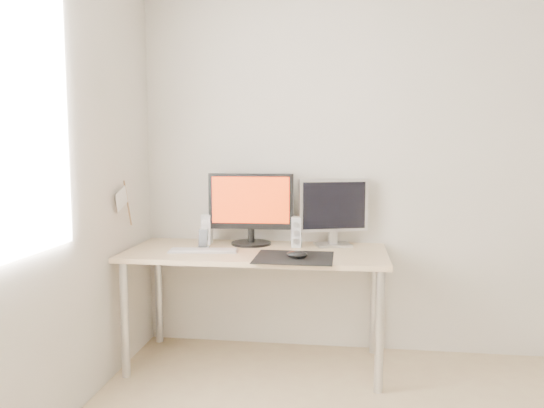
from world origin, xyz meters
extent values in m
plane|color=silver|center=(0.00, 1.75, 1.25)|extent=(3.50, 0.00, 3.50)
cube|color=black|center=(-0.68, 1.19, 0.73)|extent=(0.45, 0.40, 0.00)
ellipsoid|color=black|center=(-0.66, 1.16, 0.75)|extent=(0.12, 0.07, 0.04)
cube|color=#D1B587|center=(-0.93, 1.38, 0.71)|extent=(1.60, 0.70, 0.03)
cylinder|color=silver|center=(-1.67, 1.09, 0.35)|extent=(0.05, 0.05, 0.70)
cylinder|color=silver|center=(-0.19, 1.09, 0.35)|extent=(0.05, 0.05, 0.70)
cylinder|color=silver|center=(-1.67, 1.67, 0.35)|extent=(0.05, 0.05, 0.70)
cylinder|color=silver|center=(-0.19, 1.67, 0.35)|extent=(0.05, 0.05, 0.70)
cylinder|color=black|center=(-0.99, 1.57, 0.74)|extent=(0.27, 0.27, 0.02)
cylinder|color=black|center=(-0.99, 1.57, 0.81)|extent=(0.05, 0.05, 0.12)
cube|color=black|center=(-0.99, 1.56, 1.02)|extent=(0.55, 0.07, 0.36)
cube|color=#FF360D|center=(-0.99, 1.54, 1.03)|extent=(0.50, 0.03, 0.30)
cube|color=#BCBCBF|center=(-0.46, 1.59, 0.74)|extent=(0.26, 0.22, 0.01)
cube|color=#AFAFB1|center=(-0.46, 1.59, 0.80)|extent=(0.06, 0.05, 0.10)
cube|color=#BDBDBF|center=(-0.46, 1.59, 0.99)|extent=(0.44, 0.17, 0.34)
cube|color=black|center=(-0.46, 1.57, 0.99)|extent=(0.39, 0.13, 0.30)
cube|color=white|center=(-1.29, 1.55, 0.83)|extent=(0.06, 0.07, 0.19)
cylinder|color=#B9B9BC|center=(-1.29, 1.51, 0.77)|extent=(0.04, 0.01, 0.04)
cylinder|color=#B9B9BB|center=(-1.29, 1.51, 0.83)|extent=(0.04, 0.01, 0.04)
cylinder|color=#B4B4B6|center=(-1.29, 1.51, 0.88)|extent=(0.04, 0.01, 0.04)
cube|color=silver|center=(-0.69, 1.52, 0.83)|extent=(0.06, 0.07, 0.19)
cylinder|color=silver|center=(-0.69, 1.48, 0.77)|extent=(0.04, 0.01, 0.04)
cylinder|color=silver|center=(-0.69, 1.48, 0.83)|extent=(0.04, 0.01, 0.04)
cylinder|color=#AEAEB0|center=(-0.69, 1.48, 0.88)|extent=(0.04, 0.01, 0.04)
cube|color=#B9B8BB|center=(-1.24, 1.29, 0.73)|extent=(0.43, 0.16, 0.01)
cube|color=silver|center=(-1.24, 1.29, 0.74)|extent=(0.41, 0.15, 0.01)
cube|color=black|center=(-1.27, 1.38, 0.74)|extent=(0.07, 0.06, 0.02)
cube|color=black|center=(-1.27, 1.38, 0.80)|extent=(0.06, 0.03, 0.11)
cylinder|color=#A57F54|center=(-1.72, 1.30, 1.02)|extent=(0.01, 0.10, 0.29)
cube|color=white|center=(-1.72, 1.21, 1.06)|extent=(0.00, 0.19, 0.15)
camera|label=1|loc=(-0.39, -1.80, 1.37)|focal=35.00mm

